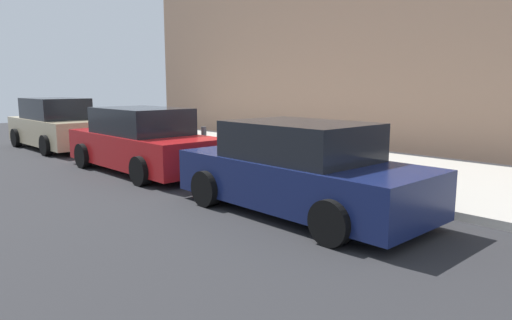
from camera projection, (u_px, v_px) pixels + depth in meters
name	position (u px, v px, depth m)	size (l,w,h in m)	color
ground_plane	(215.00, 169.00, 11.71)	(40.00, 40.00, 0.00)	#28282B
sidewalk_curb	(283.00, 157.00, 13.39)	(18.00, 5.00, 0.14)	#ADA89E
suitcase_teal_0	(365.00, 166.00, 9.16)	(0.51, 0.28, 1.02)	#0F606B
suitcase_navy_1	(342.00, 166.00, 9.54)	(0.37, 0.24, 0.96)	navy
suitcase_olive_2	(324.00, 165.00, 9.93)	(0.43, 0.27, 0.59)	#59601E
suitcase_maroon_3	(305.00, 161.00, 10.38)	(0.49, 0.20, 0.86)	maroon
suitcase_silver_4	(284.00, 159.00, 10.72)	(0.42, 0.23, 0.87)	#9EA0A8
suitcase_red_5	(268.00, 155.00, 11.16)	(0.49, 0.25, 0.68)	red
suitcase_black_6	(252.00, 150.00, 11.58)	(0.46, 0.22, 0.78)	black
fire_hydrant	(226.00, 144.00, 12.28)	(0.39, 0.21, 0.84)	#99999E
bollard_post	(204.00, 142.00, 12.74)	(0.15, 0.15, 0.85)	#333338
parked_car_navy_0	(299.00, 170.00, 7.62)	(4.50, 2.07, 1.53)	#141E4C
parked_car_red_1	(142.00, 142.00, 11.36)	(4.76, 2.00, 1.58)	#AD1619
parked_car_beige_2	(56.00, 125.00, 15.48)	(4.64, 1.97, 1.71)	tan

